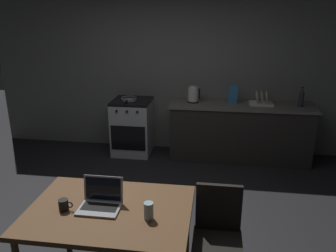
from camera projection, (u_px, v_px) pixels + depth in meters
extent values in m
plane|color=black|center=(138.00, 227.00, 3.71)|extent=(12.00, 12.00, 0.00)
cube|color=slate|center=(187.00, 68.00, 5.47)|extent=(6.40, 0.10, 2.71)
cube|color=#282623|center=(239.00, 133.00, 5.32)|extent=(2.10, 0.60, 0.85)
cube|color=#66605B|center=(241.00, 105.00, 5.18)|extent=(2.16, 0.64, 0.04)
cube|color=#B7BABF|center=(133.00, 128.00, 5.55)|extent=(0.60, 0.60, 0.85)
cube|color=black|center=(132.00, 101.00, 5.41)|extent=(0.60, 0.60, 0.04)
cube|color=black|center=(128.00, 138.00, 5.29)|extent=(0.54, 0.01, 0.39)
cylinder|color=black|center=(117.00, 111.00, 5.16)|extent=(0.04, 0.02, 0.04)
cylinder|color=black|center=(127.00, 112.00, 5.14)|extent=(0.04, 0.02, 0.04)
cylinder|color=black|center=(137.00, 112.00, 5.12)|extent=(0.04, 0.02, 0.04)
cube|color=brown|center=(110.00, 211.00, 2.69)|extent=(1.28, 0.91, 0.04)
cylinder|color=brown|center=(66.00, 218.00, 3.26)|extent=(0.05, 0.05, 0.72)
cylinder|color=brown|center=(187.00, 228.00, 3.10)|extent=(0.05, 0.05, 0.72)
cube|color=black|center=(217.00, 244.00, 2.76)|extent=(0.40, 0.40, 0.04)
cube|color=black|center=(219.00, 207.00, 2.86)|extent=(0.38, 0.04, 0.42)
cylinder|color=black|center=(197.00, 252.00, 3.02)|extent=(0.04, 0.04, 0.42)
cube|color=#99999E|center=(99.00, 209.00, 2.66)|extent=(0.32, 0.22, 0.02)
cube|color=black|center=(100.00, 207.00, 2.67)|extent=(0.28, 0.12, 0.00)
cube|color=#99999E|center=(103.00, 188.00, 2.74)|extent=(0.32, 0.03, 0.21)
cube|color=black|center=(103.00, 189.00, 2.73)|extent=(0.29, 0.03, 0.18)
cylinder|color=black|center=(193.00, 101.00, 5.27)|extent=(0.17, 0.17, 0.02)
cylinder|color=silver|center=(193.00, 94.00, 5.23)|extent=(0.16, 0.16, 0.22)
cylinder|color=silver|center=(193.00, 87.00, 5.20)|extent=(0.10, 0.10, 0.02)
cube|color=black|center=(199.00, 94.00, 5.22)|extent=(0.02, 0.02, 0.15)
cylinder|color=#2D2D33|center=(301.00, 100.00, 4.98)|extent=(0.08, 0.08, 0.22)
cone|color=#2D2D33|center=(302.00, 90.00, 4.94)|extent=(0.08, 0.08, 0.06)
cylinder|color=black|center=(303.00, 88.00, 4.92)|extent=(0.03, 0.03, 0.02)
cylinder|color=gray|center=(129.00, 100.00, 5.39)|extent=(0.23, 0.23, 0.01)
torus|color=gray|center=(129.00, 98.00, 5.38)|extent=(0.25, 0.25, 0.02)
cylinder|color=black|center=(126.00, 102.00, 5.19)|extent=(0.02, 0.18, 0.02)
cylinder|color=black|center=(63.00, 205.00, 2.65)|extent=(0.08, 0.08, 0.09)
torus|color=black|center=(70.00, 205.00, 2.64)|extent=(0.05, 0.01, 0.05)
cylinder|color=#99B7C6|center=(149.00, 211.00, 2.53)|extent=(0.07, 0.07, 0.14)
cube|color=#3372B2|center=(233.00, 94.00, 5.17)|extent=(0.13, 0.05, 0.28)
cube|color=silver|center=(261.00, 104.00, 5.13)|extent=(0.34, 0.26, 0.03)
cylinder|color=beige|center=(257.00, 97.00, 5.11)|extent=(0.04, 0.18, 0.18)
cylinder|color=beige|center=(262.00, 97.00, 5.10)|extent=(0.04, 0.18, 0.18)
cylinder|color=beige|center=(266.00, 97.00, 5.09)|extent=(0.04, 0.18, 0.18)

